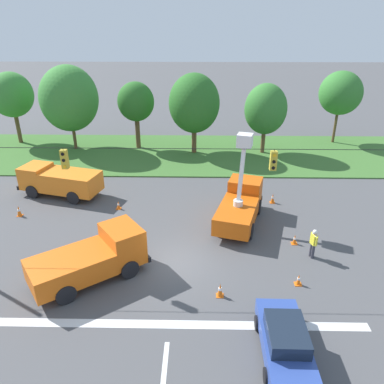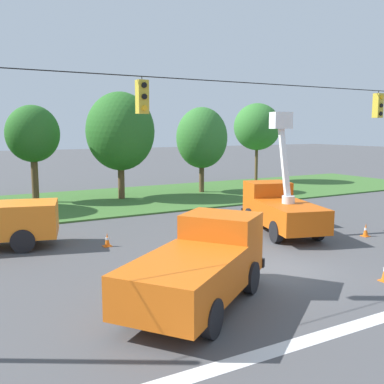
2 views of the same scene
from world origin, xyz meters
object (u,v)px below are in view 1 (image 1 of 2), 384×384
utility_truck_support_far (59,180)px  utility_truck_support_near (93,257)px  tree_east_end (341,93)px  traffic_cone_near_bucket (295,239)px  tree_east (194,103)px  traffic_cone_foreground_left (299,280)px  tree_far_west (12,95)px  traffic_cone_mid_left (273,198)px  traffic_cone_far_right (19,211)px  tree_far_east (266,109)px  road_worker (313,242)px  sedan_blue (285,340)px  utility_truck_bucket_lift (240,203)px  tree_centre (136,102)px  tree_west (69,99)px  traffic_cone_lane_edge_b (118,205)px  traffic_cone_lane_edge_a (220,290)px

utility_truck_support_far → utility_truck_support_near: bearing=-62.5°
tree_east_end → traffic_cone_near_bucket: bearing=-113.5°
utility_truck_support_near → utility_truck_support_far: (-5.07, 9.75, 0.04)m
tree_east → utility_truck_support_far: 14.50m
traffic_cone_foreground_left → tree_far_west: bearing=136.5°
traffic_cone_mid_left → traffic_cone_far_right: (-17.59, -2.30, 0.02)m
tree_far_east → road_worker: size_ratio=3.83×
sedan_blue → traffic_cone_near_bucket: 8.49m
utility_truck_support_far → traffic_cone_near_bucket: bearing=-21.7°
tree_east → road_worker: 19.35m
traffic_cone_mid_left → utility_truck_bucket_lift: bearing=-134.2°
utility_truck_bucket_lift → sedan_blue: utility_truck_bucket_lift is taller
tree_far_west → traffic_cone_foreground_left: tree_far_west is taller
utility_truck_bucket_lift → tree_far_east: bearing=75.4°
tree_centre → tree_east: 5.89m
road_worker → traffic_cone_mid_left: size_ratio=2.41×
tree_west → utility_truck_bucket_lift: size_ratio=1.33×
utility_truck_bucket_lift → tree_east: bearing=103.2°
tree_far_west → traffic_cone_lane_edge_b: tree_far_west is taller
traffic_cone_far_right → traffic_cone_lane_edge_b: bearing=9.9°
utility_truck_support_far → traffic_cone_mid_left: utility_truck_support_far is taller
road_worker → traffic_cone_lane_edge_b: size_ratio=2.91×
tree_west → tree_far_east: tree_west is taller
tree_east → utility_truck_support_far: tree_east is taller
tree_west → tree_far_east: 18.88m
traffic_cone_lane_edge_b → traffic_cone_lane_edge_a: bearing=-53.2°
utility_truck_support_near → traffic_cone_foreground_left: size_ratio=9.91×
tree_west → traffic_cone_lane_edge_b: bearing=-61.8°
traffic_cone_mid_left → tree_centre: bearing=133.5°
tree_east_end → traffic_cone_mid_left: size_ratio=10.15×
tree_centre → tree_east: bearing=-13.0°
tree_east → tree_east_end: tree_east is taller
tree_far_east → traffic_cone_far_right: bearing=-144.4°
traffic_cone_foreground_left → traffic_cone_far_right: (-17.28, 6.89, 0.08)m
tree_east_end → utility_truck_support_near: bearing=-130.4°
tree_west → traffic_cone_far_right: 14.87m
traffic_cone_foreground_left → tree_centre: bearing=117.8°
tree_far_east → traffic_cone_foreground_left: tree_far_east is taller
utility_truck_bucket_lift → traffic_cone_lane_edge_a: size_ratio=8.50×
tree_far_west → utility_truck_support_far: 15.85m
tree_west → road_worker: bearing=-44.3°
tree_far_west → sedan_blue: 35.65m
traffic_cone_lane_edge_a → traffic_cone_far_right: 15.40m
tree_centre → road_worker: tree_centre is taller
tree_west → utility_truck_support_far: 11.65m
tree_east_end → traffic_cone_lane_edge_a: (-13.27, -24.53, -4.90)m
tree_far_east → traffic_cone_foreground_left: size_ratio=10.94×
utility_truck_support_far → traffic_cone_foreground_left: utility_truck_support_far is taller
utility_truck_support_near → traffic_cone_lane_edge_a: bearing=-12.2°
traffic_cone_foreground_left → traffic_cone_lane_edge_b: 13.41m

